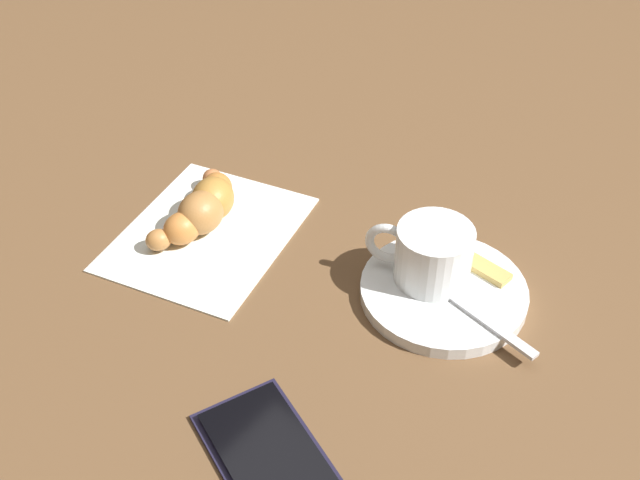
{
  "coord_description": "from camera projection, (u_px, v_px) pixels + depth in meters",
  "views": [
    {
      "loc": [
        0.32,
        -0.44,
        0.48
      ],
      "look_at": [
        -0.0,
        -0.02,
        0.03
      ],
      "focal_mm": 43.9,
      "sensor_mm": 36.0,
      "label": 1
    }
  ],
  "objects": [
    {
      "name": "cell_phone",
      "position": [
        278.0,
        470.0,
        0.55
      ],
      "size": [
        0.17,
        0.12,
        0.01
      ],
      "color": "#1D1930",
      "rests_on": "ground"
    },
    {
      "name": "napkin",
      "position": [
        208.0,
        233.0,
        0.75
      ],
      "size": [
        0.19,
        0.22,
        0.0
      ],
      "primitive_type": "cube",
      "rotation": [
        0.0,
        0.0,
        0.23
      ],
      "color": "white",
      "rests_on": "ground"
    },
    {
      "name": "saucer",
      "position": [
        443.0,
        292.0,
        0.68
      ],
      "size": [
        0.15,
        0.15,
        0.01
      ],
      "primitive_type": "cylinder",
      "color": "white",
      "rests_on": "ground"
    },
    {
      "name": "sugar_packet",
      "position": [
        480.0,
        266.0,
        0.69
      ],
      "size": [
        0.06,
        0.02,
        0.01
      ],
      "primitive_type": "cube",
      "rotation": [
        0.0,
        0.0,
        9.3
      ],
      "color": "tan",
      "rests_on": "saucer"
    },
    {
      "name": "ground_plane",
      "position": [
        333.0,
        255.0,
        0.73
      ],
      "size": [
        1.8,
        1.8,
        0.0
      ],
      "primitive_type": "plane",
      "color": "brown"
    },
    {
      "name": "teaspoon",
      "position": [
        456.0,
        293.0,
        0.67
      ],
      "size": [
        0.13,
        0.04,
        0.01
      ],
      "color": "silver",
      "rests_on": "saucer"
    },
    {
      "name": "espresso_cup",
      "position": [
        431.0,
        254.0,
        0.67
      ],
      "size": [
        0.09,
        0.07,
        0.05
      ],
      "color": "white",
      "rests_on": "saucer"
    },
    {
      "name": "croissant",
      "position": [
        203.0,
        206.0,
        0.75
      ],
      "size": [
        0.08,
        0.13,
        0.04
      ],
      "color": "#B0743B",
      "rests_on": "napkin"
    }
  ]
}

